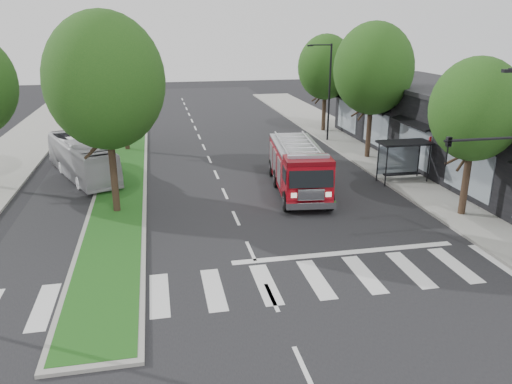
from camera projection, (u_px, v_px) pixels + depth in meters
ground at (251, 251)px, 21.82m from camera, size 140.00×140.00×0.00m
sidewalk_right at (405, 171)px, 33.46m from camera, size 5.00×80.00×0.15m
median at (127, 156)px, 37.38m from camera, size 3.00×50.00×0.15m
storefront_row at (470, 133)px, 33.54m from camera, size 8.00×30.00×5.00m
bus_shelter at (403, 150)px, 30.87m from camera, size 3.20×1.60×2.61m
tree_right_near at (476, 110)px, 24.11m from camera, size 4.40×4.40×8.05m
tree_right_mid at (373, 69)px, 34.95m from camera, size 5.60×5.60×9.72m
tree_right_far at (326, 67)px, 44.45m from camera, size 5.00×5.00×8.73m
tree_median_near at (105, 81)px, 24.09m from camera, size 5.80×5.80×10.16m
tree_median_far at (121, 66)px, 37.20m from camera, size 5.60×5.60×9.72m
streetlight_right_far at (328, 88)px, 40.94m from camera, size 2.11×0.20×8.00m
fire_engine at (298, 168)px, 29.30m from camera, size 3.54×8.83×2.98m
city_bus at (82, 158)px, 32.02m from camera, size 5.46×9.23×2.54m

